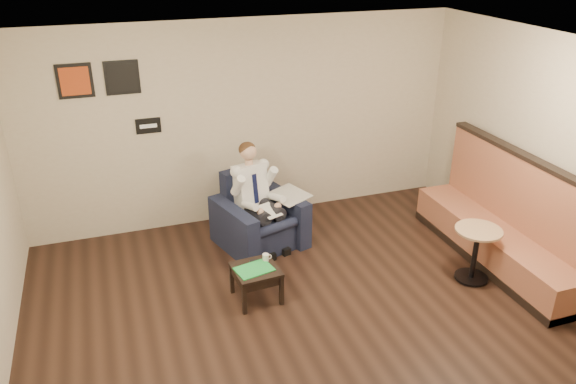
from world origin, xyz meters
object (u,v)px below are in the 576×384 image
object	(u,v)px
armchair	(260,212)
green_folder	(254,269)
smartphone	(255,261)
banquette	(501,212)
side_table	(256,283)
seated_man	(265,203)
coffee_mug	(266,257)
cafe_table	(475,254)

from	to	relation	value
armchair	green_folder	xyz separation A→B (m)	(-0.41, -1.19, -0.07)
smartphone	banquette	world-z (taller)	banquette
side_table	banquette	bearing A→B (deg)	-3.38
seated_man	banquette	distance (m)	2.91
seated_man	smartphone	world-z (taller)	seated_man
coffee_mug	smartphone	world-z (taller)	coffee_mug
coffee_mug	banquette	distance (m)	2.93
armchair	banquette	xyz separation A→B (m)	(2.67, -1.35, 0.21)
smartphone	seated_man	bearing A→B (deg)	72.24
seated_man	green_folder	bearing A→B (deg)	-129.44
armchair	coffee_mug	distance (m)	1.08
side_table	coffee_mug	world-z (taller)	coffee_mug
side_table	coffee_mug	bearing A→B (deg)	38.16
seated_man	cafe_table	bearing A→B (deg)	-52.00
side_table	smartphone	bearing A→B (deg)	77.12
side_table	green_folder	world-z (taller)	green_folder
seated_man	side_table	world-z (taller)	seated_man
green_folder	smartphone	bearing A→B (deg)	70.51
seated_man	green_folder	size ratio (longest dim) A/B	3.26
seated_man	banquette	bearing A→B (deg)	-41.80
seated_man	cafe_table	distance (m)	2.62
green_folder	side_table	bearing A→B (deg)	38.16
coffee_mug	side_table	bearing A→B (deg)	-141.84
seated_man	green_folder	distance (m)	1.19
side_table	banquette	size ratio (longest dim) A/B	0.18
banquette	cafe_table	bearing A→B (deg)	-151.95
coffee_mug	smartphone	distance (m)	0.13
smartphone	side_table	bearing A→B (deg)	-97.35
banquette	armchair	bearing A→B (deg)	153.16
armchair	smartphone	world-z (taller)	armchair
side_table	banquette	xyz separation A→B (m)	(3.06, -0.18, 0.48)
cafe_table	green_folder	bearing A→B (deg)	170.47
coffee_mug	cafe_table	size ratio (longest dim) A/B	0.13
seated_man	banquette	xyz separation A→B (m)	(2.63, -1.23, 0.03)
seated_man	coffee_mug	size ratio (longest dim) A/B	15.44
green_folder	cafe_table	xyz separation A→B (m)	(2.57, -0.43, -0.07)
coffee_mug	smartphone	bearing A→B (deg)	167.37
side_table	banquette	world-z (taller)	banquette
cafe_table	side_table	bearing A→B (deg)	169.95
coffee_mug	seated_man	bearing A→B (deg)	73.70
smartphone	cafe_table	xyz separation A→B (m)	(2.52, -0.60, -0.07)
side_table	cafe_table	size ratio (longest dim) A/B	0.73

